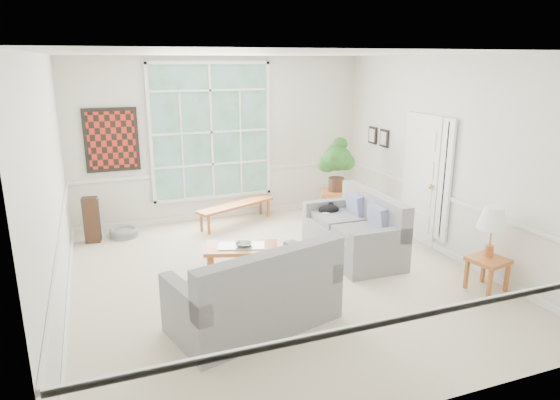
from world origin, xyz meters
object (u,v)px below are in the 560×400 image
(loveseat_front, at_px, (254,284))
(end_table, at_px, (337,206))
(coffee_table, at_px, (242,259))
(side_table, at_px, (487,274))
(loveseat_right, at_px, (353,225))

(loveseat_front, xyz_separation_m, end_table, (2.61, 3.04, -0.20))
(loveseat_front, distance_m, end_table, 4.01)
(loveseat_front, height_order, coffee_table, loveseat_front)
(coffee_table, relative_size, side_table, 2.28)
(end_table, relative_size, side_table, 1.35)
(loveseat_right, height_order, side_table, loveseat_right)
(loveseat_front, xyz_separation_m, coffee_table, (0.29, 1.48, -0.31))
(loveseat_front, xyz_separation_m, side_table, (3.12, -0.25, -0.28))
(loveseat_front, relative_size, end_table, 3.06)
(end_table, bearing_deg, loveseat_right, -109.05)
(loveseat_front, relative_size, side_table, 4.13)
(end_table, bearing_deg, coffee_table, -146.00)
(loveseat_right, relative_size, side_table, 4.00)
(loveseat_right, bearing_deg, side_table, -57.59)
(side_table, bearing_deg, loveseat_right, 121.65)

